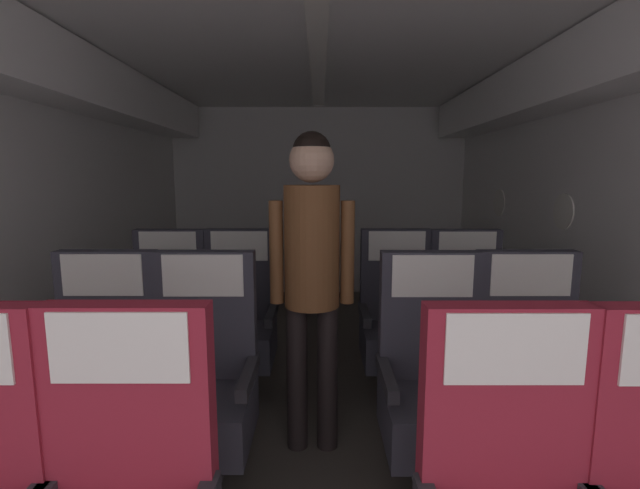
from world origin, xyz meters
name	(u,v)px	position (x,y,z in m)	size (l,w,h in m)	color
ground	(317,410)	(0.00, 2.86, -0.01)	(3.80, 6.13, 0.02)	#3D3833
fuselage_shell	(317,140)	(0.00, 3.14, 1.67)	(3.68, 5.78, 2.33)	silver
seat_b_left_window	(100,387)	(-1.01, 2.23, 0.46)	(0.51, 0.47, 1.09)	#38383D
seat_b_left_aisle	(202,388)	(-0.54, 2.22, 0.46)	(0.51, 0.47, 1.09)	#38383D
seat_b_right_aisle	(532,387)	(1.01, 2.22, 0.46)	(0.51, 0.47, 1.09)	#38383D
seat_b_right_window	(433,389)	(0.54, 2.21, 0.46)	(0.51, 0.47, 1.09)	#38383D
seat_c_left_window	(167,325)	(-1.00, 3.11, 0.46)	(0.51, 0.47, 1.09)	#38383D
seat_c_left_aisle	(238,324)	(-0.53, 3.12, 0.46)	(0.51, 0.47, 1.09)	#38383D
seat_c_right_aisle	(467,325)	(1.00, 3.10, 0.46)	(0.51, 0.47, 1.09)	#38383D
seat_c_right_window	(397,324)	(0.53, 3.12, 0.46)	(0.51, 0.47, 1.09)	#38383D
flight_attendant	(311,259)	(-0.03, 2.48, 1.03)	(0.43, 0.28, 1.66)	black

